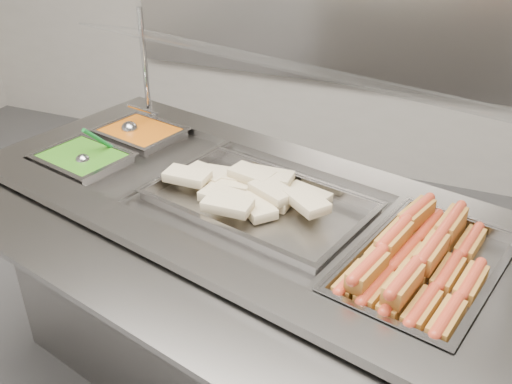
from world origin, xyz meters
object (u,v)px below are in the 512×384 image
at_px(pan_wraps, 258,206).
at_px(serving_spoon, 86,157).
at_px(pan_hotdogs, 423,275).
at_px(ladle, 131,128).
at_px(steam_counter, 245,299).
at_px(sneeze_guard, 284,69).

distance_m(pan_wraps, serving_spoon, 0.67).
height_order(pan_hotdogs, serving_spoon, serving_spoon).
relative_size(pan_hotdogs, ladle, 3.20).
relative_size(steam_counter, sneeze_guard, 1.21).
height_order(steam_counter, ladle, ladle).
bearing_deg(sneeze_guard, steam_counter, -104.28).
bearing_deg(ladle, pan_hotdogs, -19.97).
distance_m(pan_hotdogs, serving_spoon, 1.21).
bearing_deg(steam_counter, sneeze_guard, 75.72).
distance_m(steam_counter, ladle, 0.81).
bearing_deg(serving_spoon, ladle, 89.73).
distance_m(sneeze_guard, pan_hotdogs, 0.75).
bearing_deg(steam_counter, ladle, 154.93).
relative_size(sneeze_guard, serving_spoon, 9.92).
xyz_separation_m(sneeze_guard, serving_spoon, (-0.67, -0.20, -0.34)).
bearing_deg(pan_wraps, serving_spoon, 178.24).
distance_m(steam_counter, pan_hotdogs, 0.73).
bearing_deg(serving_spoon, sneeze_guard, 16.65).
bearing_deg(pan_hotdogs, serving_spoon, 172.61).
bearing_deg(sneeze_guard, pan_hotdogs, -33.56).
distance_m(steam_counter, pan_wraps, 0.42).
bearing_deg(sneeze_guard, ladle, 173.04).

